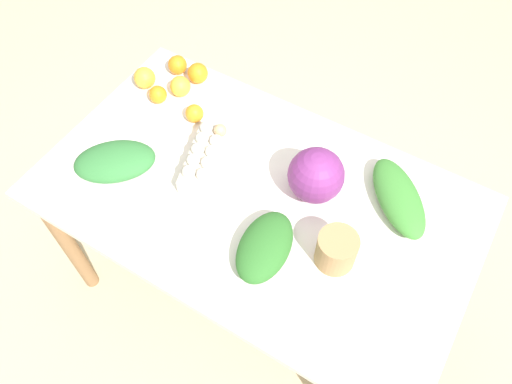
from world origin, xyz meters
TOP-DOWN VIEW (x-y plane):
  - ground_plane at (0.00, 0.00)m, footprint 8.00×8.00m
  - dining_table at (0.00, 0.00)m, footprint 1.42×0.84m
  - cabbage_purple at (-0.15, -0.11)m, footprint 0.18×0.18m
  - egg_carton at (0.21, -0.02)m, footprint 0.19×0.30m
  - paper_bag at (-0.32, 0.07)m, footprint 0.12×0.12m
  - greens_bunch_beet_tops at (-0.13, 0.17)m, footprint 0.18×0.27m
  - greens_bunch_dandelion at (0.46, 0.15)m, footprint 0.31×0.30m
  - greens_bunch_chard at (-0.40, -0.21)m, footprint 0.31×0.32m
  - orange_0 at (0.48, -0.25)m, footprint 0.08×0.08m
  - orange_1 at (0.62, -0.22)m, footprint 0.08×0.08m
  - orange_2 at (0.53, -0.18)m, footprint 0.07×0.07m
  - orange_3 at (0.56, -0.34)m, footprint 0.07×0.07m
  - orange_4 at (0.47, -0.34)m, footprint 0.08×0.08m
  - orange_5 at (0.36, -0.17)m, footprint 0.07×0.07m

SIDE VIEW (x-z plane):
  - ground_plane at x=0.00m, z-range 0.00..0.00m
  - dining_table at x=0.00m, z-range 0.27..1.02m
  - orange_5 at x=0.36m, z-range 0.74..0.81m
  - orange_2 at x=0.53m, z-range 0.74..0.81m
  - orange_3 at x=0.56m, z-range 0.74..0.82m
  - greens_bunch_chard at x=-0.40m, z-range 0.74..0.82m
  - orange_0 at x=0.48m, z-range 0.74..0.82m
  - orange_4 at x=0.47m, z-range 0.74..0.82m
  - orange_1 at x=0.62m, z-range 0.74..0.83m
  - greens_bunch_dandelion at x=0.46m, z-range 0.74..0.83m
  - greens_bunch_beet_tops at x=-0.13m, z-range 0.74..0.83m
  - egg_carton at x=0.21m, z-range 0.74..0.83m
  - paper_bag at x=-0.32m, z-range 0.74..0.86m
  - cabbage_purple at x=-0.15m, z-range 0.74..0.92m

